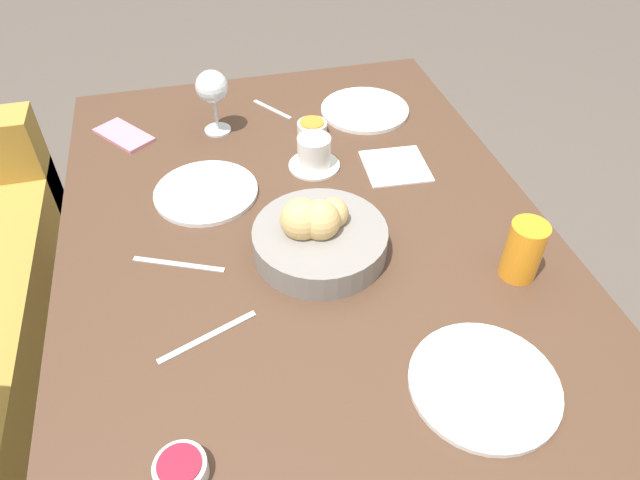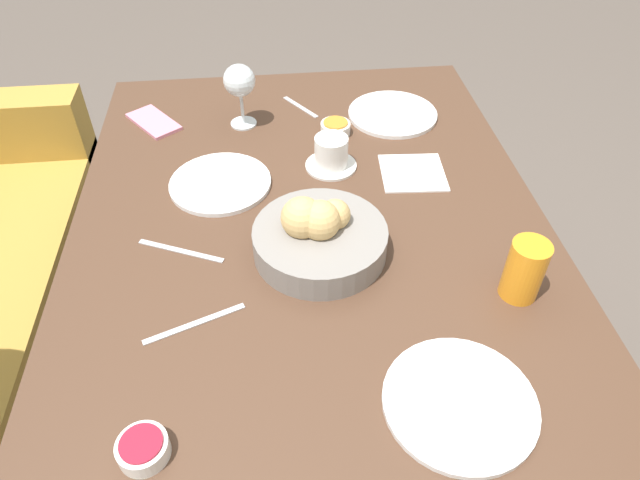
{
  "view_description": "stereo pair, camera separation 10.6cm",
  "coord_description": "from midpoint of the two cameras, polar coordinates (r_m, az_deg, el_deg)",
  "views": [
    {
      "loc": [
        -0.81,
        0.18,
        1.5
      ],
      "look_at": [
        -0.06,
        -0.01,
        0.78
      ],
      "focal_mm": 32.0,
      "sensor_mm": 36.0,
      "label": 1
    },
    {
      "loc": [
        -0.83,
        0.07,
        1.5
      ],
      "look_at": [
        -0.06,
        -0.01,
        0.78
      ],
      "focal_mm": 32.0,
      "sensor_mm": 36.0,
      "label": 2
    }
  ],
  "objects": [
    {
      "name": "jam_bowl_honey",
      "position": [
        1.4,
        -3.01,
        11.09
      ],
      "size": [
        0.07,
        0.07,
        0.03
      ],
      "color": "white",
      "rests_on": "dining_table"
    },
    {
      "name": "knife_silver",
      "position": [
        1.1,
        -16.66,
        -2.48
      ],
      "size": [
        0.08,
        0.17,
        0.0
      ],
      "color": "#B7B7BC",
      "rests_on": "dining_table"
    },
    {
      "name": "dining_table",
      "position": [
        1.19,
        -3.72,
        -2.71
      ],
      "size": [
        1.34,
        0.95,
        0.75
      ],
      "color": "#4C3323",
      "rests_on": "ground_plane"
    },
    {
      "name": "bread_basket",
      "position": [
        1.05,
        -3.01,
        0.31
      ],
      "size": [
        0.25,
        0.25,
        0.12
      ],
      "color": "gray",
      "rests_on": "dining_table"
    },
    {
      "name": "cell_phone",
      "position": [
        1.49,
        -21.01,
        9.7
      ],
      "size": [
        0.16,
        0.15,
        0.01
      ],
      "color": "pink",
      "rests_on": "dining_table"
    },
    {
      "name": "plate_near_left",
      "position": [
        0.91,
        12.83,
        -14.08
      ],
      "size": [
        0.23,
        0.23,
        0.01
      ],
      "color": "white",
      "rests_on": "dining_table"
    },
    {
      "name": "coffee_cup",
      "position": [
        1.27,
        -3.0,
        8.51
      ],
      "size": [
        0.12,
        0.12,
        0.07
      ],
      "color": "white",
      "rests_on": "dining_table"
    },
    {
      "name": "plate_near_right",
      "position": [
        1.49,
        2.44,
        12.82
      ],
      "size": [
        0.22,
        0.22,
        0.01
      ],
      "color": "white",
      "rests_on": "dining_table"
    },
    {
      "name": "plate_far_center",
      "position": [
        1.24,
        -13.74,
        4.58
      ],
      "size": [
        0.22,
        0.22,
        0.01
      ],
      "color": "white",
      "rests_on": "dining_table"
    },
    {
      "name": "wine_glass",
      "position": [
        1.39,
        -12.96,
        14.44
      ],
      "size": [
        0.08,
        0.08,
        0.16
      ],
      "color": "silver",
      "rests_on": "dining_table"
    },
    {
      "name": "fork_silver",
      "position": [
        0.97,
        -14.28,
        -9.52
      ],
      "size": [
        0.07,
        0.17,
        0.0
      ],
      "color": "#B7B7BC",
      "rests_on": "dining_table"
    },
    {
      "name": "jam_bowl_berry",
      "position": [
        0.85,
        -17.52,
        -21.25
      ],
      "size": [
        0.07,
        0.07,
        0.03
      ],
      "color": "white",
      "rests_on": "dining_table"
    },
    {
      "name": "napkin",
      "position": [
        1.3,
        5.23,
        7.29
      ],
      "size": [
        0.15,
        0.15,
        0.0
      ],
      "color": "white",
      "rests_on": "dining_table"
    },
    {
      "name": "juice_glass",
      "position": [
        1.04,
        17.0,
        -1.14
      ],
      "size": [
        0.07,
        0.07,
        0.11
      ],
      "color": "orange",
      "rests_on": "dining_table"
    },
    {
      "name": "spoon_coffee",
      "position": [
        1.51,
        -6.86,
        12.78
      ],
      "size": [
        0.12,
        0.08,
        0.0
      ],
      "color": "#B7B7BC",
      "rests_on": "dining_table"
    },
    {
      "name": "ground_plane",
      "position": [
        1.72,
        -2.71,
        -18.19
      ],
      "size": [
        10.0,
        10.0,
        0.0
      ],
      "primitive_type": "plane",
      "color": "#564C44"
    }
  ]
}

